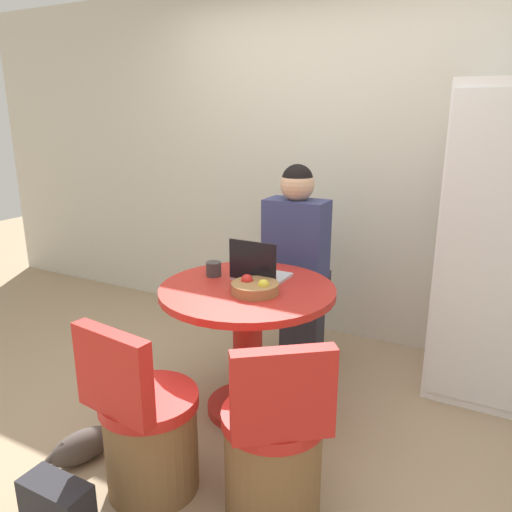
{
  "coord_description": "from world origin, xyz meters",
  "views": [
    {
      "loc": [
        1.26,
        -1.99,
        1.68
      ],
      "look_at": [
        0.02,
        0.34,
        0.91
      ],
      "focal_mm": 35.0,
      "sensor_mm": 36.0,
      "label": 1
    }
  ],
  "objects_px": {
    "chair_near_right_corner": "(274,453)",
    "handbag": "(58,510)",
    "dining_table": "(248,327)",
    "chair_near_camera": "(148,434)",
    "person_seated": "(298,256)",
    "laptop": "(259,271)",
    "cat": "(86,444)",
    "fruit_bowl": "(255,287)",
    "refrigerator": "(500,246)"
  },
  "relations": [
    {
      "from": "chair_near_right_corner",
      "to": "handbag",
      "type": "bearing_deg",
      "value": 0.12
    },
    {
      "from": "dining_table",
      "to": "handbag",
      "type": "relative_size",
      "value": 3.21
    },
    {
      "from": "chair_near_camera",
      "to": "handbag",
      "type": "bearing_deg",
      "value": 75.29
    },
    {
      "from": "person_seated",
      "to": "handbag",
      "type": "xyz_separation_m",
      "value": [
        -0.24,
        -1.86,
        -0.63
      ]
    },
    {
      "from": "chair_near_right_corner",
      "to": "dining_table",
      "type": "bearing_deg",
      "value": -90.0
    },
    {
      "from": "laptop",
      "to": "cat",
      "type": "bearing_deg",
      "value": 60.68
    },
    {
      "from": "chair_near_right_corner",
      "to": "fruit_bowl",
      "type": "xyz_separation_m",
      "value": [
        -0.39,
        0.55,
        0.5
      ]
    },
    {
      "from": "dining_table",
      "to": "fruit_bowl",
      "type": "relative_size",
      "value": 3.83
    },
    {
      "from": "chair_near_camera",
      "to": "refrigerator",
      "type": "bearing_deg",
      "value": -120.13
    },
    {
      "from": "cat",
      "to": "dining_table",
      "type": "bearing_deg",
      "value": -13.73
    },
    {
      "from": "person_seated",
      "to": "laptop",
      "type": "height_order",
      "value": "person_seated"
    },
    {
      "from": "chair_near_right_corner",
      "to": "fruit_bowl",
      "type": "bearing_deg",
      "value": -92.22
    },
    {
      "from": "chair_near_camera",
      "to": "handbag",
      "type": "height_order",
      "value": "chair_near_camera"
    },
    {
      "from": "handbag",
      "to": "laptop",
      "type": "bearing_deg",
      "value": 79.48
    },
    {
      "from": "refrigerator",
      "to": "handbag",
      "type": "relative_size",
      "value": 6.16
    },
    {
      "from": "dining_table",
      "to": "fruit_bowl",
      "type": "bearing_deg",
      "value": -37.45
    },
    {
      "from": "chair_near_camera",
      "to": "fruit_bowl",
      "type": "xyz_separation_m",
      "value": [
        0.17,
        0.7,
        0.5
      ]
    },
    {
      "from": "person_seated",
      "to": "fruit_bowl",
      "type": "bearing_deg",
      "value": 96.22
    },
    {
      "from": "refrigerator",
      "to": "chair_near_camera",
      "type": "height_order",
      "value": "refrigerator"
    },
    {
      "from": "refrigerator",
      "to": "handbag",
      "type": "xyz_separation_m",
      "value": [
        -1.42,
        -2.08,
        -0.79
      ]
    },
    {
      "from": "fruit_bowl",
      "to": "cat",
      "type": "height_order",
      "value": "fruit_bowl"
    },
    {
      "from": "chair_near_right_corner",
      "to": "person_seated",
      "type": "height_order",
      "value": "person_seated"
    },
    {
      "from": "laptop",
      "to": "person_seated",
      "type": "bearing_deg",
      "value": -89.7
    },
    {
      "from": "handbag",
      "to": "person_seated",
      "type": "bearing_deg",
      "value": 82.74
    },
    {
      "from": "chair_near_right_corner",
      "to": "laptop",
      "type": "height_order",
      "value": "laptop"
    },
    {
      "from": "laptop",
      "to": "chair_near_camera",
      "type": "bearing_deg",
      "value": 84.46
    },
    {
      "from": "cat",
      "to": "laptop",
      "type": "bearing_deg",
      "value": -9.41
    },
    {
      "from": "cat",
      "to": "handbag",
      "type": "relative_size",
      "value": 1.42
    },
    {
      "from": "fruit_bowl",
      "to": "person_seated",
      "type": "bearing_deg",
      "value": 96.22
    },
    {
      "from": "fruit_bowl",
      "to": "refrigerator",
      "type": "bearing_deg",
      "value": 42.06
    },
    {
      "from": "fruit_bowl",
      "to": "chair_near_right_corner",
      "type": "bearing_deg",
      "value": -54.89
    },
    {
      "from": "refrigerator",
      "to": "chair_near_right_corner",
      "type": "distance_m",
      "value": 1.81
    },
    {
      "from": "person_seated",
      "to": "refrigerator",
      "type": "bearing_deg",
      "value": -169.12
    },
    {
      "from": "dining_table",
      "to": "cat",
      "type": "distance_m",
      "value": 1.01
    },
    {
      "from": "refrigerator",
      "to": "cat",
      "type": "xyz_separation_m",
      "value": [
        -1.68,
        -1.69,
        -0.84
      ]
    },
    {
      "from": "chair_near_camera",
      "to": "chair_near_right_corner",
      "type": "xyz_separation_m",
      "value": [
        0.55,
        0.15,
        0.0
      ]
    },
    {
      "from": "chair_near_right_corner",
      "to": "person_seated",
      "type": "relative_size",
      "value": 0.62
    },
    {
      "from": "dining_table",
      "to": "fruit_bowl",
      "type": "distance_m",
      "value": 0.29
    },
    {
      "from": "chair_near_camera",
      "to": "handbag",
      "type": "relative_size",
      "value": 2.83
    },
    {
      "from": "dining_table",
      "to": "chair_near_camera",
      "type": "bearing_deg",
      "value": -96.64
    },
    {
      "from": "chair_near_camera",
      "to": "cat",
      "type": "bearing_deg",
      "value": 5.85
    },
    {
      "from": "dining_table",
      "to": "cat",
      "type": "relative_size",
      "value": 2.25
    },
    {
      "from": "chair_near_camera",
      "to": "cat",
      "type": "xyz_separation_m",
      "value": [
        -0.42,
        0.01,
        -0.2
      ]
    },
    {
      "from": "handbag",
      "to": "refrigerator",
      "type": "bearing_deg",
      "value": 55.76
    },
    {
      "from": "person_seated",
      "to": "cat",
      "type": "xyz_separation_m",
      "value": [
        -0.5,
        -1.46,
        -0.67
      ]
    },
    {
      "from": "person_seated",
      "to": "dining_table",
      "type": "bearing_deg",
      "value": 90.37
    },
    {
      "from": "person_seated",
      "to": "handbag",
      "type": "height_order",
      "value": "person_seated"
    },
    {
      "from": "refrigerator",
      "to": "fruit_bowl",
      "type": "distance_m",
      "value": 1.48
    },
    {
      "from": "chair_near_camera",
      "to": "fruit_bowl",
      "type": "height_order",
      "value": "fruit_bowl"
    },
    {
      "from": "dining_table",
      "to": "person_seated",
      "type": "relative_size",
      "value": 0.7
    }
  ]
}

